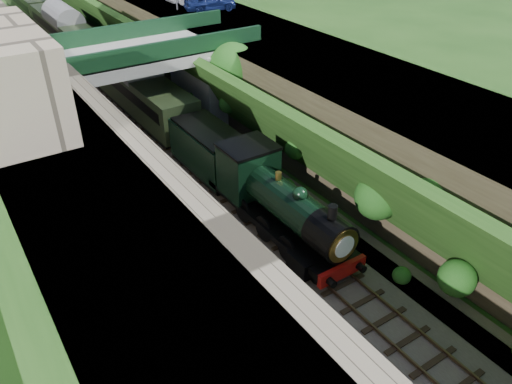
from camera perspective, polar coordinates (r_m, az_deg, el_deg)
ground at (r=21.78m, az=13.43°, el=-16.90°), size 160.00×160.00×0.00m
trackbed at (r=34.94m, az=-10.24°, el=4.48°), size 10.00×90.00×0.20m
retaining_wall at (r=32.02m, az=-19.83°, el=7.11°), size 1.00×90.00×7.00m
street_plateau_left at (r=31.54m, az=-25.86°, el=5.32°), size 6.00×90.00×7.00m
street_plateau_right at (r=37.98m, az=2.68°, el=12.32°), size 8.00×90.00×6.25m
embankment_slope at (r=34.15m, az=-1.50°, el=9.15°), size 4.28×90.00×6.36m
track_left at (r=34.26m, az=-13.29°, el=3.78°), size 2.50×90.00×0.20m
track_right at (r=35.29m, az=-8.49°, el=5.22°), size 2.50×90.00×0.20m
road_bridge at (r=37.11m, az=-12.14°, el=12.70°), size 16.00×6.40×7.25m
tree at (r=36.10m, az=-2.62°, el=13.78°), size 3.60×3.80×6.60m
car_blue at (r=45.99m, az=-5.28°, el=20.84°), size 4.70×2.66×1.51m
locomotive at (r=25.75m, az=2.69°, el=-1.36°), size 3.10×10.23×3.83m
tender at (r=31.27m, az=-5.25°, el=4.52°), size 2.70×6.00×3.05m
coach_front at (r=41.73m, az=-13.88°, el=11.73°), size 2.90×18.00×3.70m
coach_middle at (r=59.07m, az=-20.88°, el=16.65°), size 2.90×18.00×3.70m
coach_rear at (r=77.10m, az=-24.80°, el=19.21°), size 2.90×18.00×3.70m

